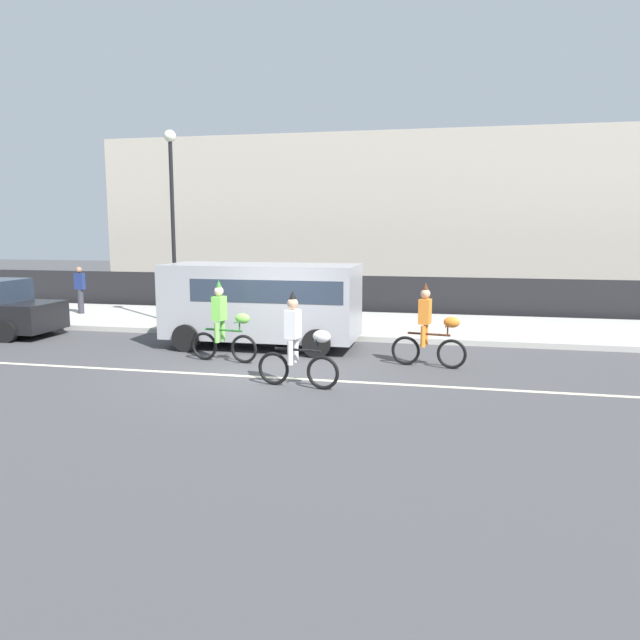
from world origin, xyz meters
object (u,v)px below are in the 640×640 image
Objects in this scene: street_lamp_post at (172,199)px; parade_cyclist_lime at (224,326)px; parade_cyclist_orange at (430,330)px; pedestrian_onlooker at (80,289)px; parade_cyclist_zebra at (298,345)px; parked_van_grey at (264,299)px.

parade_cyclist_lime is at bearing -52.76° from street_lamp_post.
parade_cyclist_orange reaches higher than pedestrian_onlooker.
parade_cyclist_zebra is at bearing -37.81° from pedestrian_onlooker.
pedestrian_onlooker is at bearing 142.87° from parade_cyclist_lime.
parade_cyclist_lime is 2.00m from parked_van_grey.
parade_cyclist_orange is 1.19× the size of pedestrian_onlooker.
parked_van_grey reaches higher than parade_cyclist_lime.
pedestrian_onlooker is (-7.87, 3.75, -0.27)m from parked_van_grey.
parade_cyclist_zebra is at bearing -48.19° from street_lamp_post.
street_lamp_post is at bearing 131.81° from parade_cyclist_zebra.
parked_van_grey reaches higher than parade_cyclist_zebra.
parade_cyclist_orange is 0.38× the size of parked_van_grey.
pedestrian_onlooker is (-4.24, 1.40, -2.97)m from street_lamp_post.
parade_cyclist_zebra and parade_cyclist_orange have the same top height.
parade_cyclist_lime is 6.22m from street_lamp_post.
parade_cyclist_lime is at bearing -101.54° from parked_van_grey.
parade_cyclist_zebra is 1.19× the size of pedestrian_onlooker.
parade_cyclist_zebra is 8.88m from street_lamp_post.
parked_van_grey is at bearing 161.55° from parade_cyclist_orange.
parade_cyclist_orange is 0.33× the size of street_lamp_post.
street_lamp_post is (-7.97, 3.80, 3.15)m from parade_cyclist_orange.
parade_cyclist_zebra is at bearing -63.65° from parked_van_grey.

